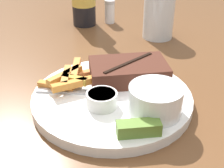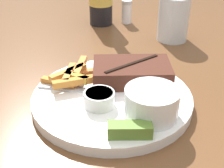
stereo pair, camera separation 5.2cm
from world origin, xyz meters
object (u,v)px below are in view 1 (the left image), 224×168
steak_portion (128,71)px  salt_shaker (110,11)px  pickle_spear (139,128)px  knife_utensil (112,84)px  dipping_sauce_cup (102,99)px  fork_utensil (71,92)px  coleslaw_cup (155,99)px  drinking_glass (159,16)px  dinner_plate (112,98)px

steak_portion → salt_shaker: bearing=93.3°
pickle_spear → knife_utensil: size_ratio=0.39×
dipping_sauce_cup → salt_shaker: 0.45m
knife_utensil → pickle_spear: bearing=-157.3°
fork_utensil → coleslaw_cup: bearing=-19.0°
coleslaw_cup → salt_shaker: size_ratio=1.28×
knife_utensil → salt_shaker: (0.01, 0.38, 0.01)m
coleslaw_cup → knife_utensil: size_ratio=0.50×
coleslaw_cup → pickle_spear: coleslaw_cup is taller
salt_shaker → coleslaw_cup: bearing=-83.6°
dipping_sauce_cup → drinking_glass: 0.37m
knife_utensil → salt_shaker: size_ratio=2.55×
dinner_plate → salt_shaker: salt_shaker is taller
dipping_sauce_cup → drinking_glass: (0.15, 0.33, 0.02)m
steak_portion → drinking_glass: drinking_glass is taller
steak_portion → drinking_glass: (0.10, 0.25, 0.02)m
dinner_plate → coleslaw_cup: size_ratio=3.29×
dinner_plate → salt_shaker: (0.01, 0.41, 0.02)m
fork_utensil → drinking_glass: size_ratio=1.23×
steak_portion → knife_utensil: 0.04m
steak_portion → coleslaw_cup: 0.11m
knife_utensil → salt_shaker: bearing=8.2°
dinner_plate → drinking_glass: 0.33m
coleslaw_cup → fork_utensil: (-0.13, 0.06, -0.02)m
knife_utensil → coleslaw_cup: bearing=-134.4°
steak_portion → coleslaw_cup: bearing=-73.7°
steak_portion → coleslaw_cup: (0.03, -0.11, 0.01)m
pickle_spear → fork_utensil: 0.16m
dipping_sauce_cup → fork_utensil: (-0.05, 0.04, -0.01)m
dinner_plate → steak_portion: 0.07m
steak_portion → dipping_sauce_cup: 0.10m
drinking_glass → steak_portion: bearing=-111.4°
dinner_plate → coleslaw_cup: coleslaw_cup is taller
steak_portion → coleslaw_cup: size_ratio=1.76×
coleslaw_cup → drinking_glass: size_ratio=0.76×
dinner_plate → pickle_spear: 0.11m
dipping_sauce_cup → knife_utensil: size_ratio=0.30×
fork_utensil → salt_shaker: salt_shaker is taller
drinking_glass → salt_shaker: (-0.12, 0.11, -0.02)m
dinner_plate → steak_portion: (0.03, 0.05, 0.03)m
steak_portion → knife_utensil: size_ratio=0.89×
fork_utensil → knife_utensil: size_ratio=0.81×
fork_utensil → knife_utensil: 0.08m
pickle_spear → coleslaw_cup: bearing=58.4°
dipping_sauce_cup → drinking_glass: size_ratio=0.46×
coleslaw_cup → steak_portion: bearing=106.3°
fork_utensil → salt_shaker: (0.08, 0.41, 0.01)m
knife_utensil → steak_portion: bearing=-47.2°
knife_utensil → drinking_glass: drinking_glass is taller
coleslaw_cup → knife_utensil: coleslaw_cup is taller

